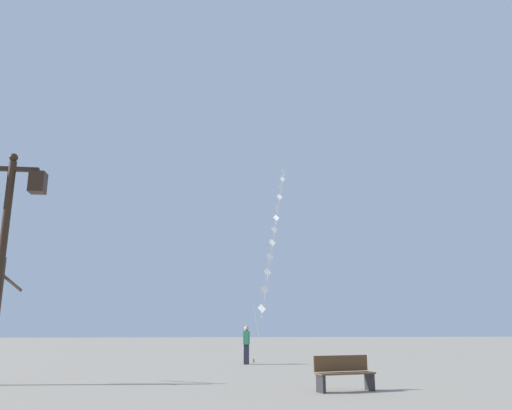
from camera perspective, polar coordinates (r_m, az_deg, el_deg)
The scene contains 5 objects.
ground_plane at distance 22.12m, azimuth -8.33°, elevation -17.78°, with size 160.00×160.00×0.00m, color gray.
twin_lantern_lamp_post at distance 10.33m, azimuth -26.54°, elevation -2.56°, with size 1.25×0.28×4.82m.
kite_train at distance 35.33m, azimuth 2.08°, elevation -2.89°, with size 4.96×16.90×15.43m.
kite_flyer at distance 24.09m, azimuth -1.09°, elevation -15.43°, with size 0.34×0.63×1.71m.
park_bench at distance 14.02m, azimuth 9.92°, elevation -18.23°, with size 1.66×0.80×0.89m.
Camera 1 is at (0.33, -2.06, 1.57)m, focal length 35.36 mm.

